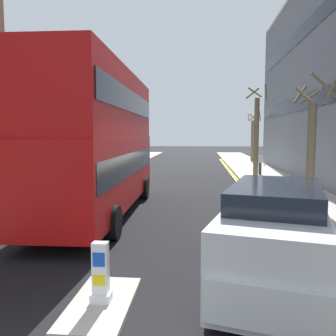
% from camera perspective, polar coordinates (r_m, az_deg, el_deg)
% --- Properties ---
extents(sidewalk_right, '(4.00, 80.00, 0.14)m').
position_cam_1_polar(sidewalk_right, '(19.79, 19.01, -3.76)').
color(sidewalk_right, '#ADA89E').
rests_on(sidewalk_right, ground).
extents(sidewalk_left, '(4.00, 80.00, 0.14)m').
position_cam_1_polar(sidewalk_left, '(20.93, -18.16, -3.24)').
color(sidewalk_left, '#ADA89E').
rests_on(sidewalk_left, ground).
extents(kerb_line_outer, '(0.10, 56.00, 0.01)m').
position_cam_1_polar(kerb_line_outer, '(17.46, 13.84, -5.05)').
color(kerb_line_outer, yellow).
rests_on(kerb_line_outer, ground).
extents(kerb_line_inner, '(0.10, 56.00, 0.01)m').
position_cam_1_polar(kerb_line_inner, '(17.43, 13.31, -5.05)').
color(kerb_line_inner, yellow).
rests_on(kerb_line_inner, ground).
extents(traffic_island, '(1.10, 2.20, 0.10)m').
position_cam_1_polar(traffic_island, '(7.01, -10.79, -20.88)').
color(traffic_island, '#ADA89E').
rests_on(traffic_island, ground).
extents(keep_left_bollard, '(0.36, 0.28, 1.11)m').
position_cam_1_polar(keep_left_bollard, '(6.78, -10.89, -16.65)').
color(keep_left_bollard, silver).
rests_on(keep_left_bollard, traffic_island).
extents(double_decker_bus_away, '(2.96, 10.85, 5.64)m').
position_cam_1_polar(double_decker_bus_away, '(13.95, -10.86, 4.90)').
color(double_decker_bus_away, '#B20F0F').
rests_on(double_decker_bus_away, ground).
extents(taxi_minivan, '(3.04, 5.13, 2.12)m').
position_cam_1_polar(taxi_minivan, '(7.55, 16.91, -10.75)').
color(taxi_minivan, silver).
rests_on(taxi_minivan, ground).
extents(pedestrian_far, '(0.34, 0.22, 1.62)m').
position_cam_1_polar(pedestrian_far, '(27.27, 14.74, 0.77)').
color(pedestrian_far, '#2D2D38').
rests_on(pedestrian_far, sidewalk_right).
extents(street_tree_near, '(1.89, 1.90, 5.44)m').
position_cam_1_polar(street_tree_near, '(16.05, 22.31, 3.46)').
color(street_tree_near, '#6B6047').
rests_on(street_tree_near, sidewalk_right).
extents(street_tree_mid, '(1.56, 1.54, 6.41)m').
position_cam_1_polar(street_tree_mid, '(25.83, 14.17, 5.35)').
color(street_tree_mid, '#6B6047').
rests_on(street_tree_mid, sidewalk_right).
extents(street_tree_far, '(1.56, 1.63, 5.62)m').
position_cam_1_polar(street_tree_far, '(40.88, 13.61, 4.70)').
color(street_tree_far, '#6B6047').
rests_on(street_tree_far, sidewalk_right).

